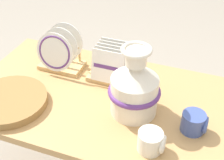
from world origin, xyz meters
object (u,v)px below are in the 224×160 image
at_px(dish_rack_square_plates, 111,68).
at_px(mug_cream_glaze, 151,142).
at_px(dish_rack_round_plates, 60,55).
at_px(wicker_charger_stack, 10,101).
at_px(mug_cobalt_glaze, 194,123).
at_px(ceramic_vase, 135,87).

relative_size(dish_rack_square_plates, mug_cream_glaze, 2.13).
bearing_deg(mug_cream_glaze, dish_rack_round_plates, 147.20).
xyz_separation_m(wicker_charger_stack, mug_cream_glaze, (0.64, -0.03, 0.02)).
bearing_deg(mug_cobalt_glaze, dish_rack_round_plates, 163.29).
bearing_deg(mug_cobalt_glaze, dish_rack_square_plates, 153.32).
bearing_deg(ceramic_vase, mug_cobalt_glaze, -6.43).
distance_m(ceramic_vase, dish_rack_square_plates, 0.26).
xyz_separation_m(ceramic_vase, dish_rack_round_plates, (-0.44, 0.18, -0.05)).
height_order(ceramic_vase, wicker_charger_stack, ceramic_vase).
bearing_deg(dish_rack_square_plates, ceramic_vase, -47.69).
bearing_deg(dish_rack_round_plates, dish_rack_square_plates, 1.04).
height_order(dish_rack_round_plates, wicker_charger_stack, dish_rack_round_plates).
xyz_separation_m(ceramic_vase, wicker_charger_stack, (-0.52, -0.15, -0.11)).
xyz_separation_m(ceramic_vase, dish_rack_square_plates, (-0.17, 0.18, -0.06)).
relative_size(ceramic_vase, mug_cobalt_glaze, 3.05).
relative_size(dish_rack_round_plates, dish_rack_square_plates, 1.00).
bearing_deg(dish_rack_square_plates, dish_rack_round_plates, -178.96).
bearing_deg(mug_cream_glaze, wicker_charger_stack, 176.89).
distance_m(dish_rack_square_plates, mug_cobalt_glaze, 0.48).
height_order(ceramic_vase, mug_cobalt_glaze, ceramic_vase).
bearing_deg(dish_rack_square_plates, mug_cream_glaze, -51.51).
height_order(ceramic_vase, dish_rack_round_plates, ceramic_vase).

